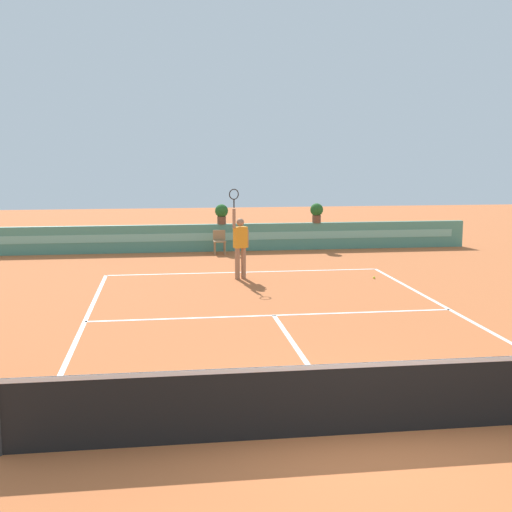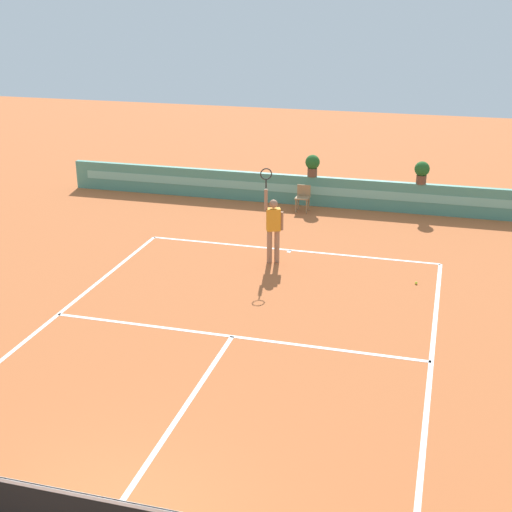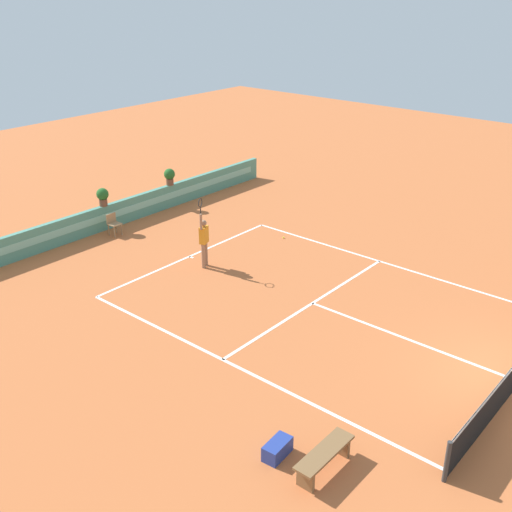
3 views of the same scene
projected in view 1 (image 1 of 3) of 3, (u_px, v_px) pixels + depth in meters
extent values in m
plane|color=#BC6033|center=(277.00, 320.00, 14.48)|extent=(60.00, 60.00, 0.00)
cube|color=white|center=(244.00, 272.00, 20.24)|extent=(8.22, 0.10, 0.01)
cube|color=white|center=(274.00, 315.00, 14.87)|extent=(8.22, 0.10, 0.01)
cube|color=white|center=(304.00, 359.00, 11.74)|extent=(0.10, 6.40, 0.01)
cube|color=white|center=(82.00, 327.00, 13.87)|extent=(0.10, 11.89, 0.01)
cube|color=white|center=(458.00, 314.00, 14.98)|extent=(0.10, 11.89, 0.01)
cube|color=white|center=(245.00, 273.00, 20.15)|extent=(0.10, 0.20, 0.01)
cube|color=black|center=(356.00, 399.00, 8.53)|extent=(8.82, 0.02, 0.95)
cube|color=white|center=(357.00, 365.00, 8.47)|extent=(8.82, 0.03, 0.06)
cube|color=#4C8E7A|center=(230.00, 237.00, 24.57)|extent=(18.00, 0.20, 1.00)
cube|color=#7ABCA8|center=(230.00, 236.00, 24.46)|extent=(17.10, 0.01, 0.28)
cylinder|color=#99754C|center=(215.00, 249.00, 23.58)|extent=(0.05, 0.05, 0.45)
cylinder|color=#99754C|center=(225.00, 249.00, 23.63)|extent=(0.05, 0.05, 0.45)
cylinder|color=#99754C|center=(214.00, 248.00, 23.92)|extent=(0.05, 0.05, 0.45)
cylinder|color=#99754C|center=(224.00, 247.00, 23.97)|extent=(0.05, 0.05, 0.45)
cube|color=#99754C|center=(220.00, 241.00, 23.74)|extent=(0.44, 0.44, 0.04)
cube|color=#99754C|center=(219.00, 235.00, 23.90)|extent=(0.44, 0.04, 0.36)
cylinder|color=#9E7051|center=(244.00, 263.00, 19.19)|extent=(0.14, 0.14, 0.90)
cylinder|color=#9E7051|center=(237.00, 264.00, 19.09)|extent=(0.14, 0.14, 0.90)
cube|color=orange|center=(240.00, 237.00, 19.03)|extent=(0.42, 0.34, 0.60)
sphere|color=#9E7051|center=(240.00, 222.00, 18.96)|extent=(0.22, 0.22, 0.22)
cylinder|color=#9E7051|center=(234.00, 218.00, 18.85)|extent=(0.09, 0.09, 0.55)
cylinder|color=black|center=(234.00, 204.00, 18.78)|extent=(0.04, 0.04, 0.24)
torus|color=#262626|center=(234.00, 194.00, 18.74)|extent=(0.30, 0.14, 0.31)
cylinder|color=#9E7051|center=(247.00, 239.00, 19.14)|extent=(0.09, 0.09, 0.50)
sphere|color=#CCE033|center=(374.00, 278.00, 19.20)|extent=(0.07, 0.07, 0.07)
cylinder|color=brown|center=(317.00, 219.00, 24.92)|extent=(0.32, 0.32, 0.28)
sphere|color=#235B23|center=(317.00, 210.00, 24.87)|extent=(0.48, 0.48, 0.48)
cylinder|color=brown|center=(222.00, 220.00, 24.44)|extent=(0.32, 0.32, 0.28)
sphere|color=#235B23|center=(222.00, 211.00, 24.38)|extent=(0.48, 0.48, 0.48)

